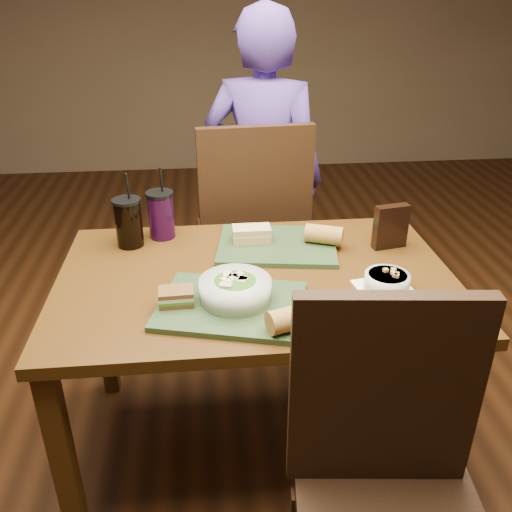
# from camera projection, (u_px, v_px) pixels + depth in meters

# --- Properties ---
(ground) EXTENTS (6.00, 6.00, 0.00)m
(ground) POSITION_uv_depth(u_px,v_px,m) (256.00, 441.00, 2.13)
(ground) COLOR #381C0B
(ground) RESTS_ON ground
(dining_table) EXTENTS (1.30, 0.85, 0.75)m
(dining_table) POSITION_uv_depth(u_px,v_px,m) (256.00, 298.00, 1.83)
(dining_table) COLOR #462A0E
(dining_table) RESTS_ON ground
(chair_near) EXTENTS (0.49, 0.49, 1.03)m
(chair_near) POSITION_uv_depth(u_px,v_px,m) (390.00, 488.00, 1.25)
(chair_near) COLOR black
(chair_near) RESTS_ON ground
(chair_far) EXTENTS (0.51, 0.51, 1.10)m
(chair_far) POSITION_uv_depth(u_px,v_px,m) (253.00, 228.00, 2.46)
(chair_far) COLOR black
(chair_far) RESTS_ON ground
(diner) EXTENTS (0.65, 0.52, 1.55)m
(diner) POSITION_uv_depth(u_px,v_px,m) (263.00, 179.00, 2.56)
(diner) COLOR #452C7B
(diner) RESTS_ON ground
(tray_near) EXTENTS (0.49, 0.42, 0.02)m
(tray_near) POSITION_uv_depth(u_px,v_px,m) (231.00, 306.00, 1.60)
(tray_near) COLOR #293D20
(tray_near) RESTS_ON dining_table
(tray_far) EXTENTS (0.46, 0.38, 0.02)m
(tray_far) POSITION_uv_depth(u_px,v_px,m) (277.00, 245.00, 1.96)
(tray_far) COLOR #293D20
(tray_far) RESTS_ON dining_table
(salad_bowl) EXTENTS (0.21, 0.21, 0.07)m
(salad_bowl) POSITION_uv_depth(u_px,v_px,m) (235.00, 288.00, 1.60)
(salad_bowl) COLOR silver
(salad_bowl) RESTS_ON tray_near
(soup_bowl) EXTENTS (0.19, 0.19, 0.07)m
(soup_bowl) POSITION_uv_depth(u_px,v_px,m) (387.00, 282.00, 1.68)
(soup_bowl) COLOR white
(soup_bowl) RESTS_ON dining_table
(sandwich_near) EXTENTS (0.10, 0.07, 0.05)m
(sandwich_near) POSITION_uv_depth(u_px,v_px,m) (176.00, 297.00, 1.58)
(sandwich_near) COLOR #593819
(sandwich_near) RESTS_ON tray_near
(sandwich_far) EXTENTS (0.14, 0.08, 0.05)m
(sandwich_far) POSITION_uv_depth(u_px,v_px,m) (251.00, 234.00, 1.96)
(sandwich_far) COLOR tan
(sandwich_far) RESTS_ON tray_far
(baguette_near) EXTENTS (0.15, 0.11, 0.07)m
(baguette_near) POSITION_uv_depth(u_px,v_px,m) (292.00, 318.00, 1.46)
(baguette_near) COLOR #AD7533
(baguette_near) RESTS_ON tray_near
(baguette_far) EXTENTS (0.15, 0.11, 0.07)m
(baguette_far) POSITION_uv_depth(u_px,v_px,m) (324.00, 234.00, 1.94)
(baguette_far) COLOR #AD7533
(baguette_far) RESTS_ON tray_far
(cup_cola) EXTENTS (0.10, 0.10, 0.28)m
(cup_cola) POSITION_uv_depth(u_px,v_px,m) (129.00, 222.00, 1.94)
(cup_cola) COLOR black
(cup_cola) RESTS_ON dining_table
(cup_berry) EXTENTS (0.10, 0.10, 0.28)m
(cup_berry) POSITION_uv_depth(u_px,v_px,m) (161.00, 214.00, 2.01)
(cup_berry) COLOR black
(cup_berry) RESTS_ON dining_table
(chip_bag) EXTENTS (0.13, 0.06, 0.16)m
(chip_bag) POSITION_uv_depth(u_px,v_px,m) (391.00, 227.00, 1.93)
(chip_bag) COLOR black
(chip_bag) RESTS_ON dining_table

